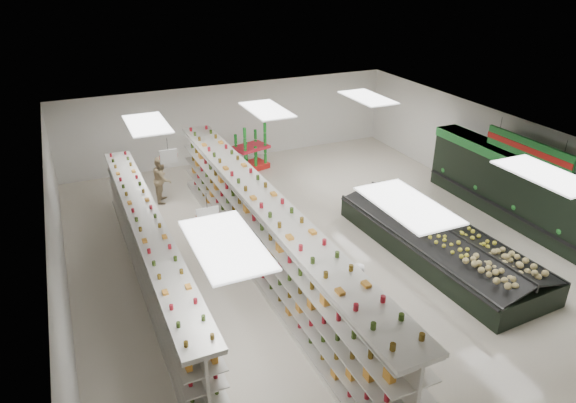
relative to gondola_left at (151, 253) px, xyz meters
name	(u,v)px	position (x,y,z in m)	size (l,w,h in m)	color
floor	(318,245)	(4.86, -0.12, -0.85)	(16.00, 16.00, 0.00)	beige
ceiling	(321,145)	(4.86, -0.12, 2.35)	(14.00, 16.00, 0.02)	white
wall_back	(232,122)	(4.86, 7.88, 0.75)	(14.00, 0.02, 3.20)	silver
wall_front	(547,393)	(4.86, -8.12, 0.75)	(14.00, 0.02, 3.20)	silver
wall_left	(57,248)	(-2.14, -0.12, 0.75)	(0.02, 16.00, 3.20)	silver
wall_right	(503,161)	(11.86, -0.12, 0.75)	(0.02, 16.00, 3.20)	silver
produce_wall_case	(526,190)	(11.40, -1.62, 0.39)	(0.93, 8.00, 2.20)	black
aisle_sign_near	(208,216)	(1.06, -2.12, 1.90)	(0.52, 0.06, 0.75)	white
aisle_sign_far	(169,156)	(1.06, 1.88, 1.90)	(0.52, 0.06, 0.75)	white
hortifruti_banner	(528,149)	(11.11, -1.62, 1.80)	(0.12, 3.20, 0.95)	#217C30
gondola_left	(151,253)	(0.00, 0.00, 0.00)	(0.87, 10.74, 1.86)	silver
gondola_center	(265,238)	(2.90, -0.78, 0.19)	(1.13, 13.11, 2.27)	silver
produce_island	(438,240)	(7.81, -1.98, -0.39)	(2.76, 6.87, 1.01)	black
soda_endcap	(251,149)	(5.16, 6.45, -0.01)	(1.55, 1.25, 1.73)	red
shopper_main	(355,294)	(4.00, -3.69, -0.02)	(0.61, 0.40, 1.67)	white
shopper_background	(162,179)	(1.29, 4.88, -0.03)	(0.80, 0.50, 1.65)	tan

